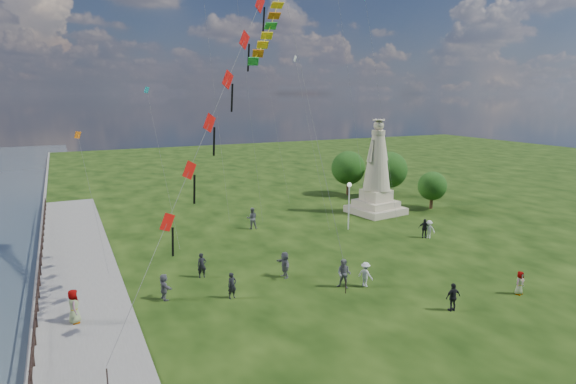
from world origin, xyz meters
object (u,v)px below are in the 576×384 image
person_1 (344,274)px  person_8 (429,229)px  statue (377,178)px  person_7 (252,218)px  person_0 (232,286)px  person_11 (285,265)px  lamppost (349,196)px  person_6 (202,265)px  person_9 (424,228)px  person_5 (164,287)px  person_4 (520,283)px  person_3 (453,297)px  person_2 (366,274)px  person_10 (74,308)px

person_1 → person_8: (12.10, 5.98, -0.17)m
statue → person_7: size_ratio=4.85×
person_0 → person_8: bearing=2.2°
person_11 → person_1: bearing=38.1°
lamppost → person_6: 16.11m
person_7 → person_9: 14.95m
person_1 → person_5: (-10.46, 3.06, -0.14)m
person_6 → person_9: size_ratio=1.02×
person_7 → person_4: bearing=130.1°
lamppost → person_9: lamppost is taller
person_4 → person_8: bearing=62.8°
person_0 → person_3: size_ratio=0.97×
person_1 → person_9: person_1 is taller
person_0 → person_1: 6.96m
person_2 → person_10: 16.85m
statue → person_4: 21.04m
person_10 → person_6: bearing=-63.7°
person_9 → person_10: bearing=-133.0°
person_0 → person_10: 8.55m
lamppost → person_3: size_ratio=2.62×
person_5 → person_11: size_ratio=0.91×
person_0 → person_1: bearing=-23.7°
lamppost → person_11: bearing=-141.6°
lamppost → person_5: lamppost is taller
person_6 → person_8: bearing=5.4°
lamppost → person_7: 8.88m
person_3 → person_10: bearing=-17.7°
person_0 → person_5: (-3.67, 1.53, 0.00)m
person_10 → person_11: size_ratio=1.05×
person_10 → person_11: (12.76, 1.29, -0.05)m
lamppost → person_7: bearing=153.1°
person_2 → statue: bearing=-61.0°
person_1 → person_11: 4.12m
statue → person_5: size_ratio=5.94×
person_0 → person_11: size_ratio=0.91×
person_3 → person_4: person_3 is taller
person_2 → person_7: 15.47m
person_6 → person_7: 11.95m
statue → person_8: statue is taller
person_7 → person_8: bearing=159.4°
person_2 → person_4: person_2 is taller
person_11 → person_4: bearing=52.9°
person_0 → person_7: (6.52, 13.49, 0.18)m
person_0 → person_2: 8.37m
person_5 → person_10: size_ratio=0.87×
person_6 → person_5: bearing=-136.1°
person_7 → person_11: 12.03m
person_6 → person_11: person_11 is taller
person_6 → person_10: 8.61m
person_2 → person_7: person_7 is taller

